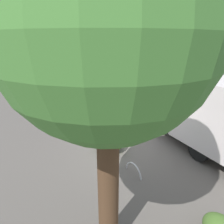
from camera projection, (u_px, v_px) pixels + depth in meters
The scene contains 8 objects.
ground_plane at pixel (125, 147), 8.72m from camera, with size 60.00×60.00×0.00m, color #524D48.
box_truck_near at pixel (210, 113), 8.07m from camera, with size 7.39×2.38×3.04m.
motorcycle at pixel (96, 121), 10.21m from camera, with size 1.78×0.70×1.20m.
stop_sign at pixel (88, 88), 11.10m from camera, with size 0.71×0.33×2.88m.
street_tree at pixel (107, 38), 3.11m from camera, with size 3.54×3.54×6.28m.
utility_cabinet at pixel (67, 116), 10.77m from camera, with size 0.63×0.50×1.12m, color slate.
bike_rack_hoop at pixel (133, 174), 6.99m from camera, with size 0.85×0.85×0.05m, color #B7B7BC.
shrub_near_sign at pixel (111, 141), 8.39m from camera, with size 1.21×0.99×0.82m, color #448B16.
Camera 1 is at (-6.73, 3.74, 4.42)m, focal length 31.68 mm.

